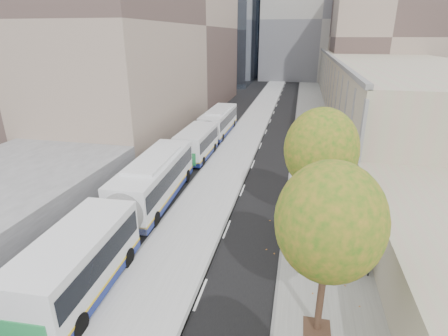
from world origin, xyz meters
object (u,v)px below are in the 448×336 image
(bus_far, at_px, (211,129))
(bus_shelter, at_px, (357,218))
(bus_near, at_px, (130,205))
(distant_car, at_px, (227,116))

(bus_far, bearing_deg, bus_shelter, -55.38)
(bus_near, relative_size, distant_car, 4.58)
(bus_near, distance_m, bus_far, 19.20)
(distant_car, bearing_deg, bus_far, -92.81)
(bus_near, xyz_separation_m, distant_car, (-0.40, 30.26, -1.01))
(bus_shelter, height_order, bus_near, bus_near)
(bus_near, xyz_separation_m, bus_far, (0.11, 19.20, -0.12))
(bus_shelter, xyz_separation_m, bus_far, (-12.90, 18.89, -0.59))
(bus_far, bearing_deg, bus_near, -90.04)
(bus_far, xyz_separation_m, distant_car, (-0.51, 11.06, -0.89))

